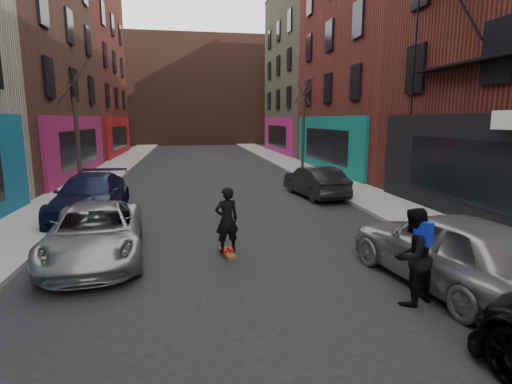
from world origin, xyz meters
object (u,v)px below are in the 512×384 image
object	(u,v)px
parked_right_far	(450,249)
parked_right_end	(315,181)
tree_left_far	(76,118)
tree_right_far	(304,116)
skateboard	(227,254)
parked_left_end	(90,196)
skateboarder	(227,220)
pedestrian	(412,256)
parked_left_far	(95,233)

from	to	relation	value
parked_right_far	parked_right_end	size ratio (longest dim) A/B	1.14
tree_left_far	parked_right_end	xyz separation A→B (m)	(10.32, -3.03, -2.71)
tree_right_far	skateboard	bearing A→B (deg)	-112.36
parked_left_end	skateboarder	distance (m)	6.36
tree_left_far	pedestrian	bearing A→B (deg)	-55.98
parked_left_far	skateboard	world-z (taller)	parked_left_far
tree_left_far	tree_right_far	distance (m)	13.78
parked_right_far	skateboard	xyz separation A→B (m)	(-4.18, 2.60, -0.74)
tree_right_far	parked_left_end	xyz separation A→B (m)	(-10.80, -11.23, -2.80)
parked_right_end	skateboard	bearing A→B (deg)	50.00
tree_left_far	parked_right_end	bearing A→B (deg)	-16.35
skateboarder	parked_left_far	bearing A→B (deg)	-18.69
parked_left_end	parked_right_end	size ratio (longest dim) A/B	1.23
parked_left_far	skateboard	xyz separation A→B (m)	(3.13, -0.32, -0.59)
tree_left_far	parked_left_end	xyz separation A→B (m)	(1.60, -5.23, -2.65)
parked_right_far	skateboard	size ratio (longest dim) A/B	5.79
tree_left_far	pedestrian	size ratio (longest dim) A/B	3.64
tree_left_far	skateboarder	bearing A→B (deg)	-59.76
tree_right_far	parked_right_far	size ratio (longest dim) A/B	1.47
skateboarder	pedestrian	size ratio (longest dim) A/B	0.91
tree_left_far	parked_left_far	distance (m)	10.40
tree_right_far	skateboard	distance (m)	17.64
tree_left_far	parked_right_end	distance (m)	11.09
pedestrian	parked_left_far	bearing A→B (deg)	-53.32
skateboard	pedestrian	distance (m)	4.45
skateboarder	parked_right_far	bearing A→B (deg)	135.22
tree_left_far	parked_left_end	distance (m)	6.08
parked_left_far	skateboarder	bearing A→B (deg)	-12.05
tree_right_far	skateboarder	world-z (taller)	tree_right_far
tree_left_far	skateboarder	world-z (taller)	tree_left_far
pedestrian	skateboarder	bearing A→B (deg)	-69.97
tree_right_far	parked_right_end	bearing A→B (deg)	-102.99
parked_left_end	parked_right_far	world-z (taller)	parked_right_far
parked_left_far	parked_right_end	bearing A→B (deg)	34.82
tree_right_far	parked_right_end	world-z (taller)	tree_right_far
tree_right_far	skateboard	world-z (taller)	tree_right_far
parked_right_far	parked_left_far	bearing A→B (deg)	-29.77
parked_left_far	parked_right_far	xyz separation A→B (m)	(7.31, -2.92, 0.14)
tree_right_far	parked_left_end	distance (m)	15.83
tree_left_far	skateboard	bearing A→B (deg)	-59.76
tree_right_far	skateboard	xyz separation A→B (m)	(-6.58, -15.99, -3.48)
parked_right_end	parked_left_far	bearing A→B (deg)	33.91
tree_left_far	pedestrian	distance (m)	16.03
tree_left_far	pedestrian	xyz separation A→B (m)	(8.86, -13.13, -2.48)
tree_right_far	parked_left_end	bearing A→B (deg)	-133.87
skateboard	parked_right_end	bearing A→B (deg)	44.27
parked_left_far	parked_right_end	world-z (taller)	parked_right_end
parked_left_end	skateboard	bearing A→B (deg)	-47.56
parked_right_far	parked_left_end	bearing A→B (deg)	-49.21
tree_right_far	pedestrian	world-z (taller)	tree_right_far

